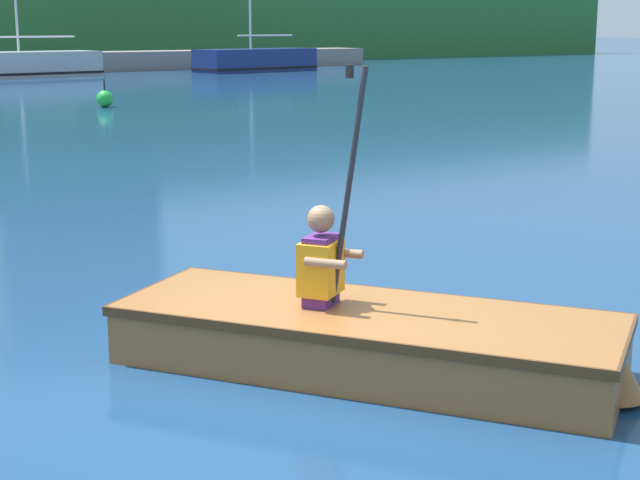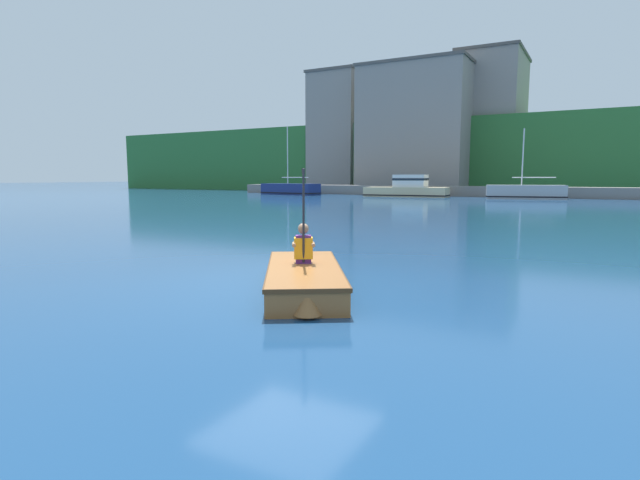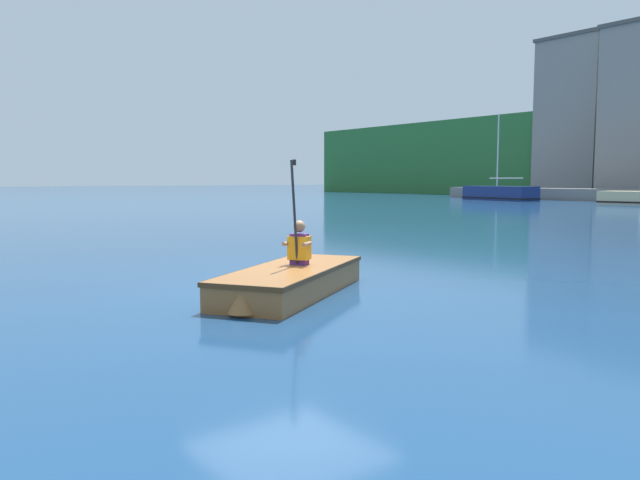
% 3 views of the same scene
% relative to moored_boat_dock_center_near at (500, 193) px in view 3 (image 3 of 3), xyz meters
% --- Properties ---
extents(ground_plane, '(300.00, 300.00, 0.00)m').
position_rel_moored_boat_dock_center_near_xyz_m(ground_plane, '(22.25, -34.91, -0.53)').
color(ground_plane, navy).
extents(waterfront_warehouse_left, '(6.39, 8.90, 14.43)m').
position_rel_moored_boat_dock_center_near_xyz_m(waterfront_warehouse_left, '(-1.99, 15.73, 6.70)').
color(waterfront_warehouse_left, gray).
rests_on(waterfront_warehouse_left, ground).
extents(moored_boat_dock_center_near, '(6.37, 2.83, 6.59)m').
position_rel_moored_boat_dock_center_near_xyz_m(moored_boat_dock_center_near, '(0.00, 0.00, 0.00)').
color(moored_boat_dock_center_near, navy).
rests_on(moored_boat_dock_center_near, ground).
extents(rowboat_foreground, '(2.59, 3.20, 0.38)m').
position_rel_moored_boat_dock_center_near_xyz_m(rowboat_foreground, '(22.73, -35.22, -0.31)').
color(rowboat_foreground, '#935B2D').
rests_on(rowboat_foreground, ground).
extents(person_paddler, '(0.45, 0.45, 1.48)m').
position_rel_moored_boat_dock_center_near_xyz_m(person_paddler, '(22.55, -34.94, 0.14)').
color(person_paddler, '#592672').
rests_on(person_paddler, rowboat_foreground).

